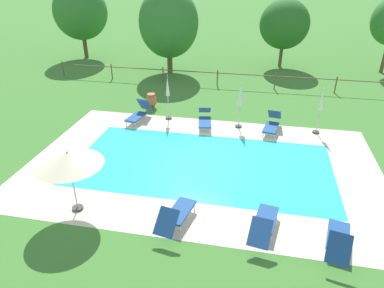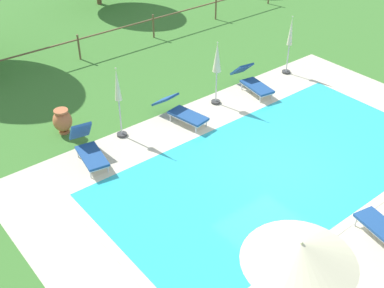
{
  "view_description": "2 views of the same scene",
  "coord_description": "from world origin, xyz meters",
  "px_view_note": "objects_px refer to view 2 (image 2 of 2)",
  "views": [
    {
      "loc": [
        1.98,
        -11.91,
        7.27
      ],
      "look_at": [
        -0.52,
        0.5,
        0.6
      ],
      "focal_mm": 32.54,
      "sensor_mm": 36.0,
      "label": 1
    },
    {
      "loc": [
        -8.88,
        -7.19,
        8.43
      ],
      "look_at": [
        -1.87,
        1.45,
        0.84
      ],
      "focal_mm": 45.92,
      "sensor_mm": 36.0,
      "label": 2
    }
  ],
  "objects_px": {
    "patio_umbrella_open_foreground": "(300,253)",
    "patio_umbrella_closed_row_west": "(290,39)",
    "terracotta_urn_near_fence": "(62,121)",
    "patio_umbrella_closed_row_mid_east": "(217,62)",
    "sun_lounger_north_far": "(181,111)",
    "sun_lounger_north_mid": "(252,82)",
    "patio_umbrella_closed_row_mid_west": "(118,94)",
    "sun_lounger_south_near_corner": "(89,149)"
  },
  "relations": [
    {
      "from": "sun_lounger_north_far",
      "to": "sun_lounger_south_near_corner",
      "type": "xyz_separation_m",
      "value": [
        -3.41,
        -0.04,
        0.03
      ]
    },
    {
      "from": "patio_umbrella_closed_row_mid_east",
      "to": "patio_umbrella_open_foreground",
      "type": "bearing_deg",
      "value": -121.94
    },
    {
      "from": "sun_lounger_south_near_corner",
      "to": "terracotta_urn_near_fence",
      "type": "bearing_deg",
      "value": 86.58
    },
    {
      "from": "sun_lounger_north_mid",
      "to": "sun_lounger_north_far",
      "type": "relative_size",
      "value": 0.96
    },
    {
      "from": "patio_umbrella_closed_row_west",
      "to": "patio_umbrella_open_foreground",
      "type": "bearing_deg",
      "value": -137.84
    },
    {
      "from": "patio_umbrella_open_foreground",
      "to": "patio_umbrella_closed_row_west",
      "type": "bearing_deg",
      "value": 42.16
    },
    {
      "from": "sun_lounger_north_far",
      "to": "sun_lounger_south_near_corner",
      "type": "relative_size",
      "value": 1.1
    },
    {
      "from": "sun_lounger_north_far",
      "to": "patio_umbrella_open_foreground",
      "type": "relative_size",
      "value": 0.95
    },
    {
      "from": "patio_umbrella_closed_row_mid_east",
      "to": "sun_lounger_north_mid",
      "type": "bearing_deg",
      "value": -5.99
    },
    {
      "from": "terracotta_urn_near_fence",
      "to": "patio_umbrella_closed_row_mid_east",
      "type": "bearing_deg",
      "value": -17.85
    },
    {
      "from": "patio_umbrella_open_foreground",
      "to": "patio_umbrella_closed_row_mid_west",
      "type": "relative_size",
      "value": 0.94
    },
    {
      "from": "sun_lounger_south_near_corner",
      "to": "patio_umbrella_closed_row_mid_west",
      "type": "distance_m",
      "value": 1.86
    },
    {
      "from": "sun_lounger_north_mid",
      "to": "sun_lounger_north_far",
      "type": "distance_m",
      "value": 3.25
    },
    {
      "from": "sun_lounger_north_far",
      "to": "sun_lounger_south_near_corner",
      "type": "distance_m",
      "value": 3.41
    },
    {
      "from": "terracotta_urn_near_fence",
      "to": "patio_umbrella_closed_row_west",
      "type": "bearing_deg",
      "value": -10.07
    },
    {
      "from": "sun_lounger_north_far",
      "to": "sun_lounger_north_mid",
      "type": "bearing_deg",
      "value": 0.33
    },
    {
      "from": "sun_lounger_north_far",
      "to": "terracotta_urn_near_fence",
      "type": "bearing_deg",
      "value": 151.62
    },
    {
      "from": "patio_umbrella_closed_row_mid_east",
      "to": "terracotta_urn_near_fence",
      "type": "distance_m",
      "value": 5.32
    },
    {
      "from": "sun_lounger_north_mid",
      "to": "patio_umbrella_closed_row_west",
      "type": "relative_size",
      "value": 0.89
    },
    {
      "from": "sun_lounger_north_far",
      "to": "patio_umbrella_closed_row_west",
      "type": "relative_size",
      "value": 0.93
    },
    {
      "from": "sun_lounger_south_near_corner",
      "to": "patio_umbrella_closed_row_west",
      "type": "xyz_separation_m",
      "value": [
        8.75,
        0.29,
        0.99
      ]
    },
    {
      "from": "sun_lounger_south_near_corner",
      "to": "patio_umbrella_closed_row_mid_east",
      "type": "height_order",
      "value": "patio_umbrella_closed_row_mid_east"
    },
    {
      "from": "sun_lounger_north_far",
      "to": "patio_umbrella_closed_row_mid_east",
      "type": "height_order",
      "value": "patio_umbrella_closed_row_mid_east"
    },
    {
      "from": "sun_lounger_north_far",
      "to": "patio_umbrella_closed_row_mid_east",
      "type": "xyz_separation_m",
      "value": [
        1.66,
        0.19,
        1.17
      ]
    },
    {
      "from": "patio_umbrella_open_foreground",
      "to": "patio_umbrella_closed_row_west",
      "type": "relative_size",
      "value": 0.97
    },
    {
      "from": "patio_umbrella_closed_row_mid_west",
      "to": "patio_umbrella_closed_row_mid_east",
      "type": "bearing_deg",
      "value": -4.61
    },
    {
      "from": "sun_lounger_north_far",
      "to": "patio_umbrella_closed_row_mid_west",
      "type": "distance_m",
      "value": 2.32
    },
    {
      "from": "sun_lounger_north_far",
      "to": "patio_umbrella_closed_row_mid_west",
      "type": "height_order",
      "value": "patio_umbrella_closed_row_mid_west"
    },
    {
      "from": "sun_lounger_north_far",
      "to": "patio_umbrella_open_foreground",
      "type": "xyz_separation_m",
      "value": [
        -3.02,
        -7.32,
        1.56
      ]
    },
    {
      "from": "patio_umbrella_closed_row_west",
      "to": "patio_umbrella_closed_row_mid_east",
      "type": "distance_m",
      "value": 3.68
    },
    {
      "from": "patio_umbrella_closed_row_west",
      "to": "terracotta_urn_near_fence",
      "type": "relative_size",
      "value": 2.78
    },
    {
      "from": "patio_umbrella_closed_row_mid_west",
      "to": "terracotta_urn_near_fence",
      "type": "relative_size",
      "value": 2.86
    },
    {
      "from": "patio_umbrella_closed_row_mid_west",
      "to": "patio_umbrella_closed_row_mid_east",
      "type": "distance_m",
      "value": 3.65
    },
    {
      "from": "patio_umbrella_closed_row_west",
      "to": "terracotta_urn_near_fence",
      "type": "bearing_deg",
      "value": 169.93
    },
    {
      "from": "patio_umbrella_open_foreground",
      "to": "patio_umbrella_closed_row_mid_east",
      "type": "xyz_separation_m",
      "value": [
        4.68,
        7.51,
        -0.39
      ]
    },
    {
      "from": "patio_umbrella_closed_row_west",
      "to": "patio_umbrella_closed_row_mid_west",
      "type": "relative_size",
      "value": 0.97
    },
    {
      "from": "patio_umbrella_closed_row_west",
      "to": "patio_umbrella_closed_row_mid_west",
      "type": "height_order",
      "value": "patio_umbrella_closed_row_mid_west"
    },
    {
      "from": "patio_umbrella_closed_row_west",
      "to": "sun_lounger_north_far",
      "type": "bearing_deg",
      "value": -177.34
    },
    {
      "from": "sun_lounger_south_near_corner",
      "to": "patio_umbrella_closed_row_mid_east",
      "type": "bearing_deg",
      "value": 2.59
    },
    {
      "from": "patio_umbrella_closed_row_west",
      "to": "sun_lounger_north_mid",
      "type": "bearing_deg",
      "value": -173.73
    },
    {
      "from": "sun_lounger_north_far",
      "to": "patio_umbrella_open_foreground",
      "type": "height_order",
      "value": "patio_umbrella_open_foreground"
    },
    {
      "from": "patio_umbrella_open_foreground",
      "to": "patio_umbrella_closed_row_mid_west",
      "type": "height_order",
      "value": "patio_umbrella_closed_row_mid_west"
    }
  ]
}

